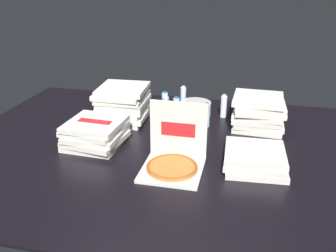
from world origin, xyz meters
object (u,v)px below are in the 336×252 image
at_px(open_pizza_box, 174,157).
at_px(water_bottle_5, 224,106).
at_px(pizza_stack_right_far, 255,159).
at_px(pizza_stack_center_near, 95,133).
at_px(water_bottle_4, 166,107).
at_px(pizza_stack_center_far, 259,112).
at_px(water_bottle_2, 176,109).
at_px(water_bottle_1, 183,97).
at_px(pizza_stack_left_mid, 123,104).
at_px(water_bottle_0, 206,115).
at_px(water_bottle_3, 165,103).
at_px(ice_bucket, 195,109).

relative_size(open_pizza_box, water_bottle_5, 1.98).
xyz_separation_m(pizza_stack_right_far, pizza_stack_center_near, (-1.19, 0.07, 0.04)).
bearing_deg(open_pizza_box, water_bottle_4, 106.68).
bearing_deg(pizza_stack_center_far, water_bottle_2, 178.70).
bearing_deg(water_bottle_1, water_bottle_5, -23.20).
bearing_deg(pizza_stack_right_far, water_bottle_1, 123.71).
height_order(pizza_stack_right_far, water_bottle_1, water_bottle_1).
distance_m(pizza_stack_left_mid, water_bottle_2, 0.48).
height_order(water_bottle_0, water_bottle_5, same).
relative_size(pizza_stack_center_far, pizza_stack_left_mid, 0.99).
xyz_separation_m(pizza_stack_center_far, water_bottle_2, (-0.71, 0.02, -0.04)).
relative_size(open_pizza_box, water_bottle_2, 1.98).
distance_m(open_pizza_box, water_bottle_1, 1.19).
relative_size(pizza_stack_right_far, water_bottle_0, 2.07).
relative_size(water_bottle_2, water_bottle_3, 1.00).
bearing_deg(water_bottle_0, pizza_stack_center_near, -144.77).
bearing_deg(pizza_stack_left_mid, pizza_stack_right_far, -27.13).
bearing_deg(pizza_stack_center_far, open_pizza_box, -123.41).
height_order(ice_bucket, water_bottle_2, water_bottle_2).
relative_size(pizza_stack_left_mid, water_bottle_4, 2.08).
relative_size(water_bottle_3, water_bottle_5, 1.00).
height_order(ice_bucket, water_bottle_4, water_bottle_4).
distance_m(water_bottle_0, water_bottle_3, 0.47).
bearing_deg(water_bottle_0, water_bottle_4, 163.74).
height_order(ice_bucket, water_bottle_0, water_bottle_0).
xyz_separation_m(pizza_stack_center_near, ice_bucket, (0.65, 0.80, -0.04)).
bearing_deg(pizza_stack_center_near, open_pizza_box, -17.28).
bearing_deg(pizza_stack_left_mid, ice_bucket, 23.94).
distance_m(pizza_stack_left_mid, water_bottle_1, 0.65).
bearing_deg(water_bottle_4, open_pizza_box, -73.32).
xyz_separation_m(water_bottle_1, water_bottle_5, (0.41, -0.17, 0.00)).
xyz_separation_m(pizza_stack_right_far, pizza_stack_center_far, (0.02, 0.70, 0.08)).
bearing_deg(water_bottle_1, pizza_stack_center_far, -25.88).
bearing_deg(water_bottle_3, pizza_stack_center_far, -9.30).
relative_size(pizza_stack_left_mid, ice_bucket, 1.55).
bearing_deg(pizza_stack_center_far, water_bottle_4, 178.04).
relative_size(ice_bucket, water_bottle_3, 1.34).
distance_m(ice_bucket, water_bottle_4, 0.29).
relative_size(open_pizza_box, water_bottle_3, 1.98).
relative_size(pizza_stack_center_near, water_bottle_0, 2.15).
bearing_deg(water_bottle_1, pizza_stack_left_mid, -135.37).
distance_m(open_pizza_box, water_bottle_4, 0.90).
distance_m(pizza_stack_center_far, pizza_stack_left_mid, 1.18).
xyz_separation_m(open_pizza_box, water_bottle_3, (-0.30, 0.98, 0.02)).
xyz_separation_m(pizza_stack_right_far, water_bottle_2, (-0.70, 0.72, 0.04)).
relative_size(pizza_stack_center_far, water_bottle_2, 2.06).
height_order(pizza_stack_center_near, pizza_stack_left_mid, pizza_stack_left_mid).
bearing_deg(pizza_stack_center_far, pizza_stack_center_near, -152.33).
height_order(open_pizza_box, pizza_stack_center_near, open_pizza_box).
bearing_deg(water_bottle_2, water_bottle_3, 137.68).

